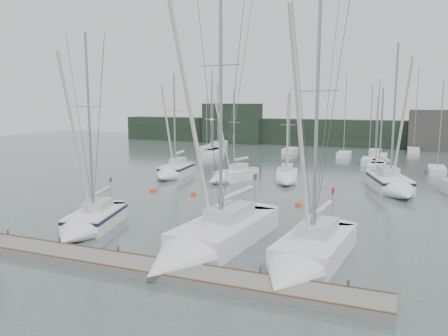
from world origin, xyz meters
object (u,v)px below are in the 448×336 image
(sailboat_mid_c, at_px, (287,178))
(sailboat_mid_a, at_px, (172,172))
(sailboat_near_center, at_px, (203,243))
(buoy_a, at_px, (193,195))
(sailboat_near_left, at_px, (87,224))
(buoy_b, at_px, (299,206))
(sailboat_mid_d, at_px, (394,186))
(buoy_c, at_px, (153,191))
(sailboat_near_right, at_px, (304,259))
(sailboat_mid_b, at_px, (228,177))

(sailboat_mid_c, bearing_deg, sailboat_mid_a, 174.74)
(sailboat_mid_c, bearing_deg, sailboat_near_center, -100.30)
(sailboat_near_center, relative_size, buoy_a, 30.79)
(sailboat_near_left, distance_m, buoy_b, 16.69)
(sailboat_near_center, xyz_separation_m, sailboat_mid_c, (-0.95, 22.88, -0.11))
(sailboat_mid_c, distance_m, sailboat_mid_d, 10.56)
(sailboat_near_left, relative_size, sailboat_mid_a, 1.11)
(sailboat_mid_d, bearing_deg, buoy_c, -176.62)
(buoy_b, bearing_deg, sailboat_near_right, -76.66)
(sailboat_near_right, distance_m, sailboat_mid_c, 23.97)
(buoy_c, bearing_deg, sailboat_near_left, -77.75)
(sailboat_mid_c, relative_size, buoy_b, 16.32)
(sailboat_near_center, xyz_separation_m, buoy_b, (2.44, 13.29, -0.61))
(sailboat_near_right, height_order, sailboat_mid_d, sailboat_near_right)
(sailboat_mid_a, relative_size, sailboat_mid_c, 1.24)
(sailboat_mid_a, xyz_separation_m, buoy_a, (6.22, -7.42, -0.63))
(sailboat_near_center, bearing_deg, sailboat_mid_d, 72.15)
(buoy_c, bearing_deg, buoy_b, -1.84)
(buoy_a, bearing_deg, sailboat_near_center, -61.96)
(sailboat_mid_d, relative_size, buoy_a, 25.44)
(sailboat_mid_d, height_order, buoy_b, sailboat_mid_d)
(sailboat_near_right, distance_m, sailboat_mid_b, 24.70)
(sailboat_mid_c, distance_m, buoy_c, 13.98)
(sailboat_mid_a, bearing_deg, sailboat_near_left, -83.51)
(buoy_a, distance_m, buoy_c, 4.17)
(sailboat_near_right, relative_size, sailboat_mid_a, 1.24)
(buoy_c, bearing_deg, sailboat_near_center, -50.02)
(sailboat_near_center, distance_m, sailboat_mid_a, 25.20)
(sailboat_near_left, relative_size, buoy_a, 23.67)
(sailboat_near_center, height_order, sailboat_mid_a, sailboat_near_center)
(sailboat_near_left, distance_m, sailboat_near_right, 14.40)
(sailboat_near_right, xyz_separation_m, sailboat_mid_a, (-19.21, 21.40, 0.05))
(sailboat_mid_b, bearing_deg, buoy_b, -22.15)
(sailboat_near_center, height_order, buoy_c, sailboat_near_center)
(sailboat_near_left, height_order, buoy_c, sailboat_near_left)
(sailboat_near_right, relative_size, buoy_b, 24.90)
(sailboat_near_left, distance_m, sailboat_mid_a, 20.90)
(sailboat_mid_c, xyz_separation_m, sailboat_mid_d, (10.47, -1.38, 0.17))
(sailboat_near_right, bearing_deg, sailboat_mid_c, 112.11)
(sailboat_mid_b, distance_m, sailboat_mid_d, 16.35)
(buoy_c, bearing_deg, sailboat_mid_d, 20.24)
(sailboat_mid_d, xyz_separation_m, buoy_a, (-16.87, -7.69, -0.68))
(sailboat_mid_a, height_order, buoy_a, sailboat_mid_a)
(buoy_c, bearing_deg, buoy_a, 0.97)
(sailboat_mid_a, xyz_separation_m, sailboat_mid_b, (6.76, -0.07, -0.11))
(sailboat_near_left, bearing_deg, sailboat_mid_d, 33.23)
(sailboat_mid_c, bearing_deg, sailboat_mid_d, -20.17)
(sailboat_mid_a, bearing_deg, sailboat_near_center, -64.33)
(sailboat_near_right, bearing_deg, sailboat_mid_b, 126.46)
(sailboat_mid_b, height_order, sailboat_mid_d, sailboat_mid_d)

